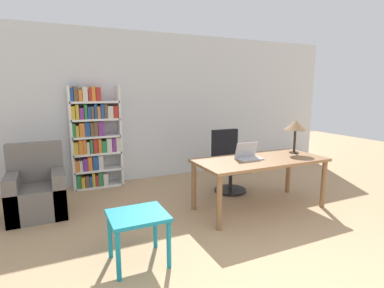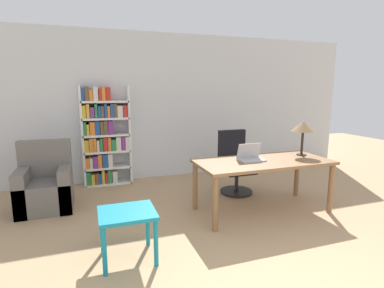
# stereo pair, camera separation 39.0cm
# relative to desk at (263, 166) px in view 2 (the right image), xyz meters

# --- Properties ---
(wall_back) EXTENTS (8.00, 0.06, 2.70)m
(wall_back) POSITION_rel_desk_xyz_m (-0.85, 2.15, 0.71)
(wall_back) COLOR silver
(wall_back) RESTS_ON ground_plane
(desk) EXTENTS (1.84, 0.83, 0.72)m
(desk) POSITION_rel_desk_xyz_m (0.00, 0.00, 0.00)
(desk) COLOR olive
(desk) RESTS_ON ground_plane
(laptop) EXTENTS (0.34, 0.23, 0.23)m
(laptop) POSITION_rel_desk_xyz_m (-0.16, 0.06, 0.14)
(laptop) COLOR #B2B2B7
(laptop) RESTS_ON desk
(table_lamp) EXTENTS (0.34, 0.34, 0.50)m
(table_lamp) POSITION_rel_desk_xyz_m (0.72, 0.11, 0.50)
(table_lamp) COLOR #2D2319
(table_lamp) RESTS_ON desk
(office_chair) EXTENTS (0.52, 0.52, 1.02)m
(office_chair) POSITION_rel_desk_xyz_m (0.01, 0.85, -0.19)
(office_chair) COLOR black
(office_chair) RESTS_ON ground_plane
(side_table_blue) EXTENTS (0.54, 0.49, 0.51)m
(side_table_blue) POSITION_rel_desk_xyz_m (-1.92, -0.63, -0.22)
(side_table_blue) COLOR teal
(side_table_blue) RESTS_ON ground_plane
(armchair) EXTENTS (0.70, 0.68, 0.96)m
(armchair) POSITION_rel_desk_xyz_m (-2.85, 1.08, -0.32)
(armchair) COLOR #66605B
(armchair) RESTS_ON ground_plane
(bookshelf) EXTENTS (0.83, 0.28, 1.74)m
(bookshelf) POSITION_rel_desk_xyz_m (-1.98, 1.96, 0.22)
(bookshelf) COLOR white
(bookshelf) RESTS_ON ground_plane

